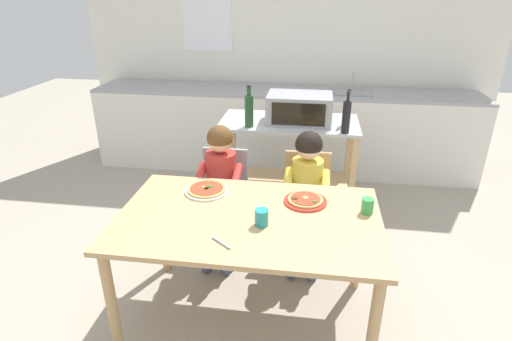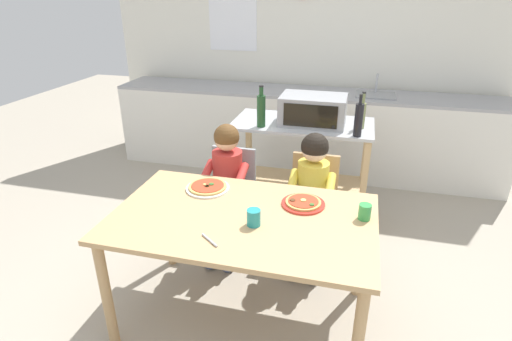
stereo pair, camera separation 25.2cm
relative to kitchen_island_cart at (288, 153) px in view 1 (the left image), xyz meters
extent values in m
plane|color=#A89E8C|center=(-0.13, -0.26, -0.60)|extent=(11.09, 11.09, 0.00)
cube|color=white|center=(-0.13, 1.47, 0.75)|extent=(4.65, 0.12, 2.70)
cube|color=white|center=(-1.04, 1.40, 1.05)|extent=(0.56, 0.01, 0.80)
cube|color=silver|center=(-0.13, 1.06, -0.16)|extent=(4.18, 0.60, 0.87)
cube|color=#9E9EA3|center=(-0.13, 1.06, 0.29)|extent=(4.18, 0.60, 0.03)
cube|color=gray|center=(0.60, 1.06, 0.30)|extent=(0.40, 0.33, 0.02)
cylinder|color=#B7BABF|center=(0.60, 1.18, 0.40)|extent=(0.02, 0.02, 0.20)
cube|color=#B7BABF|center=(0.00, 0.00, 0.28)|extent=(1.17, 0.59, 0.02)
cube|color=tan|center=(0.00, 0.00, -0.29)|extent=(1.08, 0.54, 0.02)
cube|color=tan|center=(-0.55, -0.26, -0.17)|extent=(0.05, 0.05, 0.86)
cube|color=tan|center=(0.55, -0.26, -0.17)|extent=(0.05, 0.05, 0.86)
cube|color=tan|center=(-0.55, 0.26, -0.17)|extent=(0.05, 0.05, 0.86)
cube|color=tan|center=(0.55, 0.26, -0.17)|extent=(0.05, 0.05, 0.86)
cube|color=#999BA0|center=(0.08, -0.02, 0.41)|extent=(0.53, 0.36, 0.24)
cube|color=black|center=(0.08, -0.20, 0.41)|extent=(0.42, 0.01, 0.18)
cylinder|color=black|center=(0.27, -0.20, 0.34)|extent=(0.02, 0.01, 0.02)
cylinder|color=olive|center=(0.47, -0.03, 0.39)|extent=(0.06, 0.06, 0.20)
cylinder|color=olive|center=(0.47, -0.03, 0.53)|extent=(0.03, 0.03, 0.08)
cylinder|color=black|center=(0.47, -0.03, 0.58)|extent=(0.03, 0.03, 0.01)
cylinder|color=#1E4723|center=(-0.31, -0.19, 0.42)|extent=(0.07, 0.07, 0.26)
cylinder|color=#1E4723|center=(-0.31, -0.19, 0.58)|extent=(0.03, 0.03, 0.07)
cylinder|color=black|center=(-0.31, -0.19, 0.62)|extent=(0.04, 0.04, 0.01)
cylinder|color=black|center=(0.45, -0.24, 0.42)|extent=(0.06, 0.06, 0.25)
cylinder|color=black|center=(0.45, -0.24, 0.57)|extent=(0.02, 0.02, 0.06)
cylinder|color=black|center=(0.45, -0.24, 0.61)|extent=(0.03, 0.03, 0.01)
cube|color=tan|center=(-0.13, -1.37, 0.13)|extent=(1.50, 0.91, 0.03)
cylinder|color=tan|center=(-0.82, -1.76, -0.24)|extent=(0.06, 0.06, 0.72)
cylinder|color=tan|center=(0.56, -1.76, -0.24)|extent=(0.06, 0.06, 0.72)
cylinder|color=tan|center=(-0.82, -0.97, -0.24)|extent=(0.06, 0.06, 0.72)
cylinder|color=tan|center=(0.56, -0.97, -0.24)|extent=(0.06, 0.06, 0.72)
cube|color=gray|center=(-0.44, -0.70, -0.16)|extent=(0.36, 0.36, 0.04)
cube|color=gray|center=(-0.44, -0.54, 0.03)|extent=(0.34, 0.03, 0.38)
cylinder|color=gray|center=(-0.29, -0.85, -0.38)|extent=(0.03, 0.03, 0.42)
cylinder|color=gray|center=(-0.59, -0.85, -0.38)|extent=(0.03, 0.03, 0.42)
cylinder|color=gray|center=(-0.29, -0.55, -0.38)|extent=(0.03, 0.03, 0.42)
cylinder|color=gray|center=(-0.59, -0.55, -0.38)|extent=(0.03, 0.03, 0.42)
cube|color=tan|center=(0.18, -0.68, -0.16)|extent=(0.36, 0.36, 0.04)
cube|color=tan|center=(0.18, -0.52, 0.03)|extent=(0.34, 0.03, 0.38)
cylinder|color=tan|center=(0.33, -0.83, -0.38)|extent=(0.03, 0.03, 0.42)
cylinder|color=tan|center=(0.03, -0.83, -0.38)|extent=(0.03, 0.03, 0.42)
cylinder|color=tan|center=(0.33, -0.53, -0.38)|extent=(0.03, 0.03, 0.42)
cylinder|color=tan|center=(0.03, -0.53, -0.38)|extent=(0.03, 0.03, 0.42)
cube|color=#424C6B|center=(-0.37, -0.84, -0.12)|extent=(0.10, 0.30, 0.10)
cylinder|color=#424C6B|center=(-0.37, -0.97, -0.36)|extent=(0.08, 0.08, 0.44)
cube|color=#424C6B|center=(-0.51, -0.84, -0.12)|extent=(0.10, 0.30, 0.10)
cylinder|color=#424C6B|center=(-0.51, -0.97, -0.36)|extent=(0.08, 0.08, 0.44)
cylinder|color=#BC332D|center=(-0.31, -0.80, 0.10)|extent=(0.06, 0.26, 0.15)
cylinder|color=#BC332D|center=(-0.57, -0.80, 0.10)|extent=(0.06, 0.26, 0.15)
cylinder|color=#BC332D|center=(-0.44, -0.70, 0.07)|extent=(0.22, 0.22, 0.37)
sphere|color=beige|center=(-0.44, -0.70, 0.35)|extent=(0.18, 0.18, 0.18)
sphere|color=brown|center=(-0.44, -0.70, 0.36)|extent=(0.18, 0.18, 0.18)
cube|color=#424C6B|center=(0.25, -0.82, -0.12)|extent=(0.10, 0.30, 0.10)
cylinder|color=#424C6B|center=(0.25, -0.95, -0.36)|extent=(0.08, 0.08, 0.44)
cube|color=#424C6B|center=(0.11, -0.82, -0.12)|extent=(0.10, 0.30, 0.10)
cylinder|color=#424C6B|center=(0.11, -0.95, -0.36)|extent=(0.08, 0.08, 0.44)
cylinder|color=yellow|center=(0.31, -0.78, 0.09)|extent=(0.06, 0.26, 0.15)
cylinder|color=yellow|center=(0.05, -0.78, 0.09)|extent=(0.06, 0.26, 0.15)
cylinder|color=yellow|center=(0.18, -0.68, 0.05)|extent=(0.22, 0.22, 0.34)
sphere|color=beige|center=(0.18, -0.68, 0.32)|extent=(0.18, 0.18, 0.18)
sphere|color=black|center=(0.18, -0.68, 0.34)|extent=(0.19, 0.19, 0.19)
cylinder|color=white|center=(-0.44, -1.10, 0.15)|extent=(0.28, 0.28, 0.01)
cylinder|color=tan|center=(-0.44, -1.10, 0.17)|extent=(0.25, 0.25, 0.01)
cylinder|color=#B23D23|center=(-0.44, -1.10, 0.17)|extent=(0.21, 0.21, 0.00)
cylinder|color=#386628|center=(-0.44, -1.12, 0.18)|extent=(0.02, 0.02, 0.01)
cylinder|color=#563319|center=(-0.44, -1.12, 0.18)|extent=(0.03, 0.03, 0.01)
cylinder|color=#DBC666|center=(-0.46, -1.10, 0.18)|extent=(0.02, 0.02, 0.01)
cylinder|color=#386628|center=(-0.42, -1.09, 0.18)|extent=(0.03, 0.03, 0.01)
cylinder|color=red|center=(0.18, -1.16, 0.15)|extent=(0.26, 0.26, 0.01)
cylinder|color=tan|center=(0.18, -1.16, 0.17)|extent=(0.21, 0.21, 0.01)
cylinder|color=#B23D23|center=(0.18, -1.16, 0.17)|extent=(0.18, 0.18, 0.00)
cylinder|color=#DBC666|center=(0.18, -1.15, 0.18)|extent=(0.03, 0.03, 0.01)
cylinder|color=#386628|center=(0.24, -1.20, 0.18)|extent=(0.03, 0.03, 0.01)
cylinder|color=#563319|center=(0.12, -1.17, 0.18)|extent=(0.03, 0.03, 0.01)
cylinder|color=green|center=(0.54, -1.23, 0.19)|extent=(0.07, 0.07, 0.09)
cylinder|color=teal|center=(-0.05, -1.45, 0.19)|extent=(0.08, 0.08, 0.09)
cylinder|color=#B7BABF|center=(-0.23, -1.66, 0.15)|extent=(0.12, 0.10, 0.01)
camera|label=1|loc=(0.20, -3.34, 1.34)|focal=28.66mm
camera|label=2|loc=(0.44, -3.29, 1.34)|focal=28.66mm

